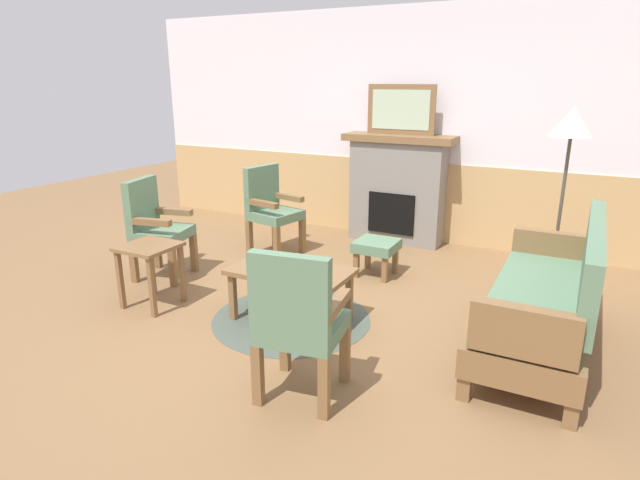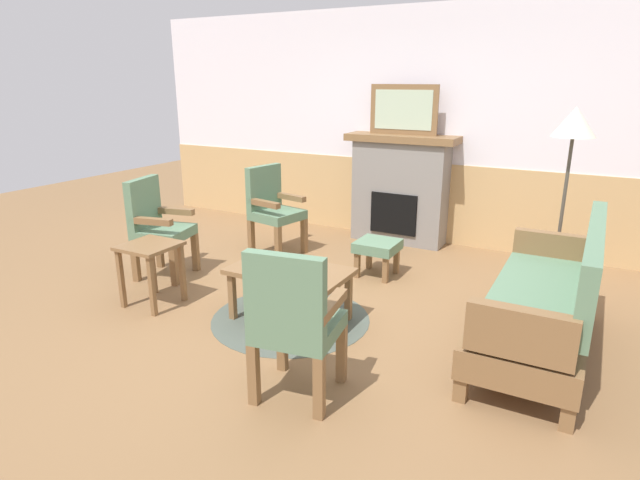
# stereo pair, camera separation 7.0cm
# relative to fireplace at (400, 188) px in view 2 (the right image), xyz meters

# --- Properties ---
(ground_plane) EXTENTS (14.00, 14.00, 0.00)m
(ground_plane) POSITION_rel_fireplace_xyz_m (0.00, -2.35, -0.65)
(ground_plane) COLOR olive
(wall_back) EXTENTS (7.20, 0.14, 2.70)m
(wall_back) POSITION_rel_fireplace_xyz_m (0.00, 0.25, 0.66)
(wall_back) COLOR white
(wall_back) RESTS_ON ground_plane
(fireplace) EXTENTS (1.30, 0.44, 1.28)m
(fireplace) POSITION_rel_fireplace_xyz_m (0.00, 0.00, 0.00)
(fireplace) COLOR gray
(fireplace) RESTS_ON ground_plane
(framed_picture) EXTENTS (0.80, 0.04, 0.56)m
(framed_picture) POSITION_rel_fireplace_xyz_m (0.00, 0.00, 0.91)
(framed_picture) COLOR brown
(framed_picture) RESTS_ON fireplace
(couch) EXTENTS (0.70, 1.80, 0.98)m
(couch) POSITION_rel_fireplace_xyz_m (1.86, -2.12, -0.26)
(couch) COLOR brown
(couch) RESTS_ON ground_plane
(coffee_table) EXTENTS (0.96, 0.56, 0.44)m
(coffee_table) POSITION_rel_fireplace_xyz_m (-0.01, -2.49, -0.27)
(coffee_table) COLOR brown
(coffee_table) RESTS_ON ground_plane
(round_rug) EXTENTS (1.30, 1.30, 0.01)m
(round_rug) POSITION_rel_fireplace_xyz_m (-0.01, -2.49, -0.65)
(round_rug) COLOR #4C564C
(round_rug) RESTS_ON ground_plane
(book_on_table) EXTENTS (0.21, 0.21, 0.03)m
(book_on_table) POSITION_rel_fireplace_xyz_m (0.01, -2.40, -0.20)
(book_on_table) COLOR navy
(book_on_table) RESTS_ON coffee_table
(footstool) EXTENTS (0.40, 0.40, 0.36)m
(footstool) POSITION_rel_fireplace_xyz_m (0.23, -1.21, -0.37)
(footstool) COLOR brown
(footstool) RESTS_ON ground_plane
(armchair_near_fireplace) EXTENTS (0.56, 0.56, 0.98)m
(armchair_near_fireplace) POSITION_rel_fireplace_xyz_m (-1.09, -1.09, -0.11)
(armchair_near_fireplace) COLOR brown
(armchair_near_fireplace) RESTS_ON ground_plane
(armchair_by_window_left) EXTENTS (0.57, 0.57, 0.98)m
(armchair_by_window_left) POSITION_rel_fireplace_xyz_m (-1.69, -2.24, -0.11)
(armchair_by_window_left) COLOR brown
(armchair_by_window_left) RESTS_ON ground_plane
(armchair_front_left) EXTENTS (0.54, 0.54, 0.98)m
(armchair_front_left) POSITION_rel_fireplace_xyz_m (0.60, -3.43, -0.11)
(armchair_front_left) COLOR brown
(armchair_front_left) RESTS_ON ground_plane
(side_table) EXTENTS (0.44, 0.44, 0.55)m
(side_table) POSITION_rel_fireplace_xyz_m (-1.23, -2.80, -0.22)
(side_table) COLOR brown
(side_table) RESTS_ON ground_plane
(floor_lamp_by_couch) EXTENTS (0.36, 0.36, 1.68)m
(floor_lamp_by_couch) POSITION_rel_fireplace_xyz_m (1.83, -0.91, 0.80)
(floor_lamp_by_couch) COLOR #332D28
(floor_lamp_by_couch) RESTS_ON ground_plane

